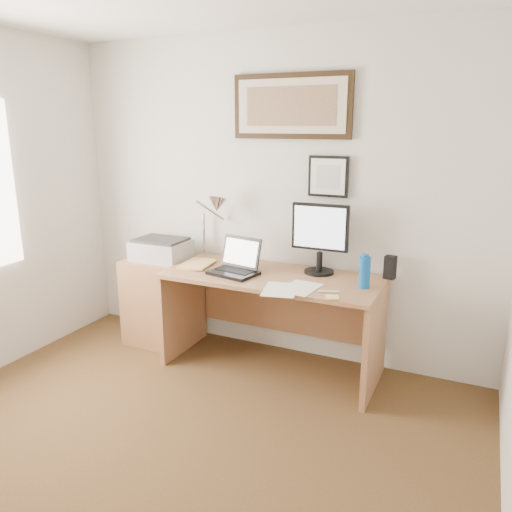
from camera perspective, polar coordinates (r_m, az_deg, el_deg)
The scene contains 18 objects.
floor at distance 2.86m, azimuth -15.79°, elevation -25.42°, with size 4.00×4.00×0.00m, color #4D341B.
wall_back at distance 3.95m, azimuth 1.96°, elevation 6.49°, with size 3.50×0.02×2.50m, color silver.
side_cabinet at distance 4.34m, azimuth -11.15°, elevation -5.09°, with size 0.50×0.40×0.73m, color #93613D.
water_bottle at distance 3.43m, azimuth 12.31°, elevation -1.84°, with size 0.08×0.08×0.22m, color #0D56A9.
bottle_cap at distance 3.40m, azimuth 12.42°, elevation 0.07°, with size 0.04×0.04×0.02m, color #0D56A9.
speaker at distance 3.68m, azimuth 15.08°, elevation -1.25°, with size 0.07×0.07×0.17m, color black.
paper_sheet_a at distance 3.35m, azimuth 2.79°, elevation -3.85°, with size 0.22×0.31×0.00m, color white.
paper_sheet_b at distance 3.38m, azimuth 5.08°, elevation -3.65°, with size 0.21×0.31×0.00m, color white.
sticky_pad at distance 3.22m, azimuth 8.70°, elevation -4.67°, with size 0.08×0.08×0.01m, color #FFE078.
marker_pen at distance 3.32m, azimuth 8.30°, elevation -4.05°, with size 0.02×0.02×0.14m, color white.
book at distance 3.97m, azimuth -8.14°, elevation -0.80°, with size 0.22×0.30×0.02m, color #D8B666.
desk at distance 3.82m, azimuth 2.28°, elevation -5.21°, with size 1.60×0.70×0.75m.
laptop at distance 3.71m, azimuth -2.29°, elevation -1.07°, with size 0.38×0.35×0.26m.
lcd_monitor at distance 3.66m, azimuth 7.32°, elevation 2.38°, with size 0.42×0.22×0.52m.
printer at distance 4.21m, azimuth -10.79°, elevation 0.76°, with size 0.44×0.34×0.18m.
desk_lamp at distance 3.97m, azimuth -4.59°, elevation 5.58°, with size 0.29×0.27×0.53m.
picture_large at distance 3.83m, azimuth 4.05°, elevation 16.71°, with size 0.92×0.04×0.47m.
picture_small at distance 3.75m, azimuth 8.26°, elevation 8.98°, with size 0.30×0.03×0.30m.
Camera 1 is at (1.51, -1.60, 1.82)m, focal length 35.00 mm.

